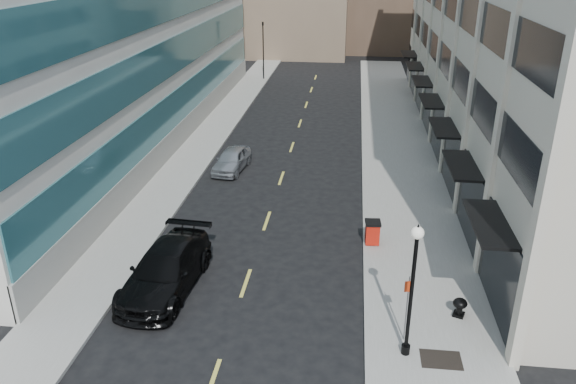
% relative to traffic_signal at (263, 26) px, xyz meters
% --- Properties ---
extents(sidewalk_right, '(5.00, 80.00, 0.15)m').
position_rel_traffic_signal_xyz_m(sidewalk_right, '(13.00, -28.00, -5.64)').
color(sidewalk_right, gray).
rests_on(sidewalk_right, ground).
extents(sidewalk_left, '(3.00, 80.00, 0.15)m').
position_rel_traffic_signal_xyz_m(sidewalk_left, '(-1.00, -28.00, -5.64)').
color(sidewalk_left, gray).
rests_on(sidewalk_left, ground).
extents(building_right, '(15.30, 46.50, 18.25)m').
position_rel_traffic_signal_xyz_m(building_right, '(22.44, -21.01, 3.28)').
color(building_right, beige).
rests_on(building_right, ground).
extents(grate_far, '(1.40, 1.00, 0.01)m').
position_rel_traffic_signal_xyz_m(grate_far, '(13.10, -44.20, -5.56)').
color(grate_far, black).
rests_on(grate_far, sidewalk_right).
extents(road_centerline, '(0.15, 68.20, 0.01)m').
position_rel_traffic_signal_xyz_m(road_centerline, '(5.50, -31.00, -5.71)').
color(road_centerline, '#D8CC4C').
rests_on(road_centerline, ground).
extents(traffic_signal, '(0.66, 0.66, 6.98)m').
position_rel_traffic_signal_xyz_m(traffic_signal, '(0.00, 0.00, 0.00)').
color(traffic_signal, black).
rests_on(traffic_signal, ground).
extents(car_black_pickup, '(2.96, 6.33, 1.79)m').
position_rel_traffic_signal_xyz_m(car_black_pickup, '(2.30, -40.78, -4.82)').
color(car_black_pickup, black).
rests_on(car_black_pickup, ground).
extents(car_silver_sedan, '(2.19, 4.34, 1.42)m').
position_rel_traffic_signal_xyz_m(car_silver_sedan, '(2.18, -27.00, -5.01)').
color(car_silver_sedan, '#999DA1').
rests_on(car_silver_sedan, ground).
extents(trash_bin, '(0.77, 0.84, 1.18)m').
position_rel_traffic_signal_xyz_m(trash_bin, '(10.90, -36.12, -4.94)').
color(trash_bin, '#B8190C').
rests_on(trash_bin, sidewalk_right).
extents(lamppost, '(0.42, 0.42, 5.05)m').
position_rel_traffic_signal_xyz_m(lamppost, '(11.90, -44.00, -2.60)').
color(lamppost, black).
rests_on(lamppost, sidewalk_right).
extents(sign_post, '(0.31, 0.10, 2.64)m').
position_rel_traffic_signal_xyz_m(sign_post, '(11.90, -43.25, -3.89)').
color(sign_post, slate).
rests_on(sign_post, sidewalk_right).
extents(urn_planter, '(0.54, 0.54, 0.75)m').
position_rel_traffic_signal_xyz_m(urn_planter, '(14.10, -41.55, -5.11)').
color(urn_planter, black).
rests_on(urn_planter, sidewalk_right).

